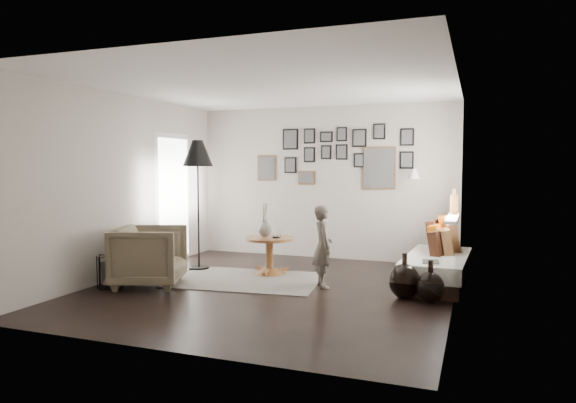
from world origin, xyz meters
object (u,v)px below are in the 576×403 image
(child, at_px, (323,246))
(armchair, at_px, (150,256))
(floor_lamp, at_px, (198,158))
(pedestal_table, at_px, (269,257))
(demijohn_large, at_px, (404,281))
(magazine_basket, at_px, (111,272))
(demijohn_small, at_px, (430,287))
(daybed, at_px, (438,263))
(vase, at_px, (265,227))

(child, bearing_deg, armchair, 78.09)
(armchair, bearing_deg, floor_lamp, -22.19)
(pedestal_table, height_order, armchair, armchair)
(floor_lamp, relative_size, demijohn_large, 3.59)
(pedestal_table, height_order, magazine_basket, pedestal_table)
(demijohn_small, bearing_deg, daybed, 89.91)
(daybed, distance_m, demijohn_small, 1.10)
(demijohn_large, bearing_deg, pedestal_table, 160.44)
(pedestal_table, distance_m, demijohn_small, 2.50)
(armchair, bearing_deg, demijohn_large, -101.46)
(armchair, bearing_deg, vase, -62.50)
(vase, relative_size, child, 0.46)
(vase, distance_m, floor_lamp, 1.48)
(floor_lamp, height_order, magazine_basket, floor_lamp)
(daybed, xyz_separation_m, floor_lamp, (-3.52, -0.27, 1.43))
(vase, relative_size, daybed, 0.27)
(magazine_basket, height_order, demijohn_large, demijohn_large)
(vase, distance_m, daybed, 2.48)
(vase, xyz_separation_m, armchair, (-1.13, -1.24, -0.30))
(vase, height_order, armchair, vase)
(armchair, xyz_separation_m, child, (2.17, 0.74, 0.14))
(demijohn_small, bearing_deg, magazine_basket, -171.23)
(armchair, xyz_separation_m, demijohn_large, (3.25, 0.50, -0.19))
(armchair, distance_m, magazine_basket, 0.53)
(pedestal_table, distance_m, daybed, 2.37)
(magazine_basket, height_order, child, child)
(vase, height_order, magazine_basket, vase)
(vase, relative_size, demijohn_small, 0.99)
(vase, bearing_deg, pedestal_table, -14.04)
(demijohn_small, bearing_deg, demijohn_large, 158.93)
(child, bearing_deg, demijohn_large, -133.31)
(vase, xyz_separation_m, magazine_basket, (-1.57, -1.48, -0.49))
(pedestal_table, height_order, daybed, daybed)
(demijohn_small, bearing_deg, child, 165.46)
(vase, relative_size, magazine_basket, 1.18)
(child, bearing_deg, magazine_basket, 79.93)
(vase, xyz_separation_m, demijohn_small, (2.43, -0.86, -0.51))
(armchair, relative_size, magazine_basket, 2.09)
(floor_lamp, relative_size, magazine_basket, 4.72)
(armchair, height_order, child, child)
(pedestal_table, height_order, demijohn_small, pedestal_table)
(armchair, relative_size, demijohn_large, 1.59)
(armchair, relative_size, child, 0.81)
(armchair, xyz_separation_m, demijohn_small, (3.56, 0.38, -0.21))
(vase, relative_size, floor_lamp, 0.25)
(armchair, distance_m, demijohn_large, 3.29)
(demijohn_large, height_order, demijohn_small, demijohn_large)
(demijohn_small, bearing_deg, floor_lamp, 166.77)
(daybed, height_order, demijohn_small, daybed)
(daybed, height_order, armchair, daybed)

